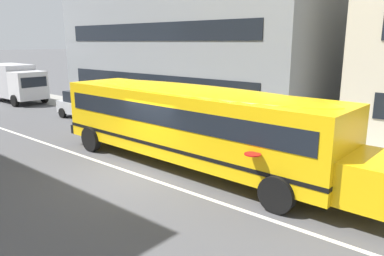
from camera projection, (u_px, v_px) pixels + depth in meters
ground_plane at (138, 175)px, 12.89m from camera, size 400.00×400.00×0.00m
sidewalk_far at (246, 136)px, 18.12m from camera, size 120.00×3.00×0.01m
lane_centreline at (138, 175)px, 12.88m from camera, size 110.00×0.16×0.01m
school_bus at (194, 120)px, 13.25m from camera, size 13.49×3.35×3.00m
parked_car_silver_under_tree at (86, 105)px, 22.15m from camera, size 3.92×1.91×1.64m
box_truck at (15, 82)px, 28.19m from camera, size 6.06×2.51×2.82m
apartment_block_far_left at (213, 13)px, 27.91m from camera, size 19.48×13.33×13.30m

